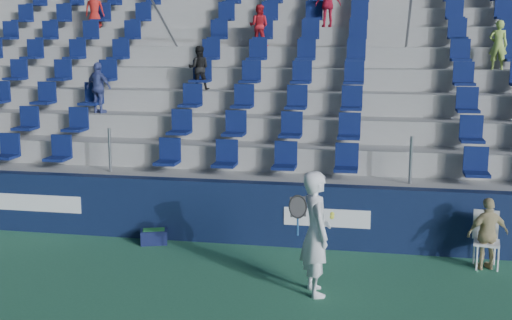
{
  "coord_description": "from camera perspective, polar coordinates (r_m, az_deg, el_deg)",
  "views": [
    {
      "loc": [
        2.37,
        -8.53,
        3.83
      ],
      "look_at": [
        0.2,
        2.8,
        1.7
      ],
      "focal_mm": 45.0,
      "sensor_mm": 36.0,
      "label": 1
    }
  ],
  "objects": [
    {
      "name": "sponsor_wall",
      "position": [
        12.35,
        -0.6,
        -4.7
      ],
      "size": [
        24.0,
        0.32,
        1.2
      ],
      "color": "#101C3D",
      "rests_on": "ground"
    },
    {
      "name": "ball_bin",
      "position": [
        12.57,
        -9.06,
        -6.67
      ],
      "size": [
        0.58,
        0.47,
        0.28
      ],
      "color": "#10163D",
      "rests_on": "ground"
    },
    {
      "name": "line_judge",
      "position": [
        11.64,
        19.9,
        -6.17
      ],
      "size": [
        0.79,
        0.53,
        1.25
      ],
      "primitive_type": "imported",
      "rotation": [
        0.0,
        0.0,
        3.48
      ],
      "color": "tan",
      "rests_on": "ground"
    },
    {
      "name": "line_judge_chair",
      "position": [
        11.81,
        19.77,
        -6.3
      ],
      "size": [
        0.48,
        0.49,
        0.97
      ],
      "color": "white",
      "rests_on": "ground"
    },
    {
      "name": "tennis_player",
      "position": [
        9.85,
        5.35,
        -6.49
      ],
      "size": [
        0.74,
        0.82,
        1.93
      ],
      "color": "silver",
      "rests_on": "ground"
    },
    {
      "name": "ground",
      "position": [
        9.65,
        -4.41,
        -12.97
      ],
      "size": [
        70.0,
        70.0,
        0.0
      ],
      "primitive_type": "plane",
      "color": "#30704E",
      "rests_on": "ground"
    },
    {
      "name": "grandstand",
      "position": [
        17.02,
        2.79,
        4.73
      ],
      "size": [
        24.0,
        8.17,
        6.63
      ],
      "color": "gray",
      "rests_on": "ground"
    }
  ]
}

